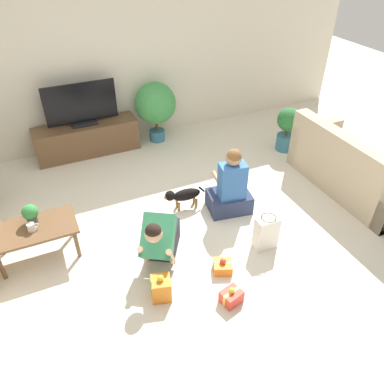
{
  "coord_description": "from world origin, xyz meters",
  "views": [
    {
      "loc": [
        -1.27,
        -3.08,
        3.05
      ],
      "look_at": [
        0.18,
        0.14,
        0.45
      ],
      "focal_mm": 35.0,
      "sensor_mm": 36.0,
      "label": 1
    }
  ],
  "objects": [
    {
      "name": "sofa_right",
      "position": [
        2.44,
        -0.11,
        0.31
      ],
      "size": [
        0.82,
        1.83,
        0.85
      ],
      "rotation": [
        0.0,
        0.0,
        1.57
      ],
      "color": "tan",
      "rests_on": "ground_plane"
    },
    {
      "name": "mug",
      "position": [
        -1.6,
        0.27,
        0.45
      ],
      "size": [
        0.12,
        0.08,
        0.09
      ],
      "color": "silver",
      "rests_on": "coffee_table"
    },
    {
      "name": "potted_plant_back_right",
      "position": [
        0.51,
        2.3,
        0.64
      ],
      "size": [
        0.66,
        0.66,
        0.99
      ],
      "color": "#336B84",
      "rests_on": "ground_plane"
    },
    {
      "name": "wall_back",
      "position": [
        0.0,
        2.63,
        1.3
      ],
      "size": [
        8.4,
        0.06,
        2.6
      ],
      "color": "beige",
      "rests_on": "ground_plane"
    },
    {
      "name": "gift_box_c",
      "position": [
        0.15,
        -0.72,
        0.06
      ],
      "size": [
        0.25,
        0.25,
        0.17
      ],
      "rotation": [
        0.0,
        0.0,
        -0.4
      ],
      "color": "orange",
      "rests_on": "ground_plane"
    },
    {
      "name": "tabletop_plant",
      "position": [
        -1.58,
        0.41,
        0.52
      ],
      "size": [
        0.17,
        0.17,
        0.22
      ],
      "color": "#4C4C51",
      "rests_on": "coffee_table"
    },
    {
      "name": "person_sitting",
      "position": [
        0.71,
        0.15,
        0.32
      ],
      "size": [
        0.58,
        0.53,
        0.91
      ],
      "rotation": [
        0.0,
        0.0,
        2.98
      ],
      "color": "#283351",
      "rests_on": "ground_plane"
    },
    {
      "name": "person_kneeling",
      "position": [
        -0.38,
        -0.3,
        0.31
      ],
      "size": [
        0.65,
        0.78,
        0.74
      ],
      "rotation": [
        0.0,
        0.0,
        -0.55
      ],
      "color": "#23232D",
      "rests_on": "ground_plane"
    },
    {
      "name": "ground_plane",
      "position": [
        0.0,
        0.0,
        0.0
      ],
      "size": [
        16.0,
        16.0,
        0.0
      ],
      "primitive_type": "plane",
      "color": "beige"
    },
    {
      "name": "gift_box_a",
      "position": [
        -0.57,
        -0.78,
        0.13
      ],
      "size": [
        0.23,
        0.23,
        0.3
      ],
      "rotation": [
        0.0,
        0.0,
        -0.26
      ],
      "color": "orange",
      "rests_on": "ground_plane"
    },
    {
      "name": "tv_console",
      "position": [
        -0.63,
        2.35,
        0.25
      ],
      "size": [
        1.57,
        0.42,
        0.49
      ],
      "color": "brown",
      "rests_on": "ground_plane"
    },
    {
      "name": "tv",
      "position": [
        -0.63,
        2.35,
        0.78
      ],
      "size": [
        1.06,
        0.2,
        0.65
      ],
      "color": "black",
      "rests_on": "tv_console"
    },
    {
      "name": "dog",
      "position": [
        0.18,
        0.43,
        0.2
      ],
      "size": [
        0.55,
        0.16,
        0.3
      ],
      "rotation": [
        0.0,
        0.0,
        4.65
      ],
      "color": "black",
      "rests_on": "ground_plane"
    },
    {
      "name": "coffee_table",
      "position": [
        -1.59,
        0.31,
        0.35
      ],
      "size": [
        0.89,
        0.5,
        0.4
      ],
      "color": "brown",
      "rests_on": "ground_plane"
    },
    {
      "name": "gift_bag_a",
      "position": [
        0.76,
        -0.6,
        0.21
      ],
      "size": [
        0.26,
        0.17,
        0.43
      ],
      "rotation": [
        0.0,
        0.0,
        -0.02
      ],
      "color": "white",
      "rests_on": "ground_plane"
    },
    {
      "name": "potted_plant_corner_right",
      "position": [
        2.29,
        1.16,
        0.4
      ],
      "size": [
        0.37,
        0.37,
        0.7
      ],
      "color": "#336B84",
      "rests_on": "ground_plane"
    },
    {
      "name": "gift_box_b",
      "position": [
        0.03,
        -1.11,
        0.07
      ],
      "size": [
        0.23,
        0.21,
        0.19
      ],
      "rotation": [
        0.0,
        0.0,
        0.26
      ],
      "color": "red",
      "rests_on": "ground_plane"
    }
  ]
}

